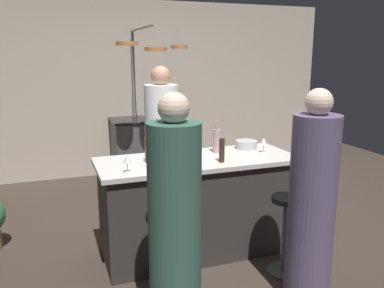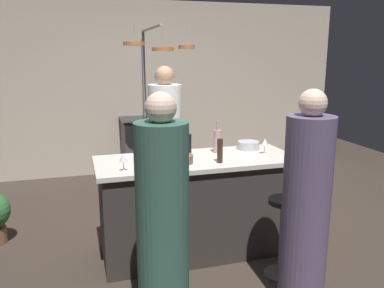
% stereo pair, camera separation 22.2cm
% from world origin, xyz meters
% --- Properties ---
extents(ground_plane, '(9.00, 9.00, 0.00)m').
position_xyz_m(ground_plane, '(0.00, 0.00, 0.00)').
color(ground_plane, '#382D26').
extents(back_wall, '(6.40, 0.16, 2.60)m').
position_xyz_m(back_wall, '(0.00, 2.85, 1.30)').
color(back_wall, '#BCAD99').
rests_on(back_wall, ground_plane).
extents(kitchen_island, '(1.80, 0.72, 0.90)m').
position_xyz_m(kitchen_island, '(0.00, 0.00, 0.45)').
color(kitchen_island, '#332D2B').
rests_on(kitchen_island, ground_plane).
extents(stove_range, '(0.80, 0.64, 0.89)m').
position_xyz_m(stove_range, '(0.00, 2.45, 0.45)').
color(stove_range, '#47474C').
rests_on(stove_range, ground_plane).
extents(chef, '(0.36, 0.36, 1.70)m').
position_xyz_m(chef, '(-0.10, 0.83, 0.79)').
color(chef, white).
rests_on(chef, ground_plane).
extents(bar_stool_right, '(0.28, 0.28, 0.68)m').
position_xyz_m(bar_stool_right, '(0.55, -0.62, 0.38)').
color(bar_stool_right, '#4C4C51').
rests_on(bar_stool_right, ground_plane).
extents(guest_right, '(0.34, 0.34, 1.59)m').
position_xyz_m(guest_right, '(0.50, -0.99, 0.74)').
color(guest_right, '#594C6B').
rests_on(guest_right, ground_plane).
extents(bar_stool_left, '(0.28, 0.28, 0.68)m').
position_xyz_m(bar_stool_left, '(-0.50, -0.62, 0.38)').
color(bar_stool_left, '#4C4C51').
rests_on(bar_stool_left, ground_plane).
extents(guest_left, '(0.34, 0.34, 1.60)m').
position_xyz_m(guest_left, '(-0.53, -0.99, 0.74)').
color(guest_left, '#33594C').
rests_on(guest_left, ground_plane).
extents(overhead_pot_rack, '(0.88, 1.31, 2.17)m').
position_xyz_m(overhead_pot_rack, '(-0.01, 1.97, 1.69)').
color(overhead_pot_rack, gray).
rests_on(overhead_pot_rack, ground_plane).
extents(pepper_mill, '(0.05, 0.05, 0.21)m').
position_xyz_m(pepper_mill, '(0.15, -0.19, 1.01)').
color(pepper_mill, '#382319').
rests_on(pepper_mill, kitchen_island).
extents(wine_bottle_dark, '(0.07, 0.07, 0.29)m').
position_xyz_m(wine_bottle_dark, '(-0.05, 0.12, 1.01)').
color(wine_bottle_dark, black).
rests_on(wine_bottle_dark, kitchen_island).
extents(wine_bottle_amber, '(0.07, 0.07, 0.31)m').
position_xyz_m(wine_bottle_amber, '(-0.44, 0.02, 1.02)').
color(wine_bottle_amber, brown).
rests_on(wine_bottle_amber, kitchen_island).
extents(wine_bottle_rose, '(0.07, 0.07, 0.30)m').
position_xyz_m(wine_bottle_rose, '(0.25, 0.15, 1.02)').
color(wine_bottle_rose, '#B78C8E').
rests_on(wine_bottle_rose, kitchen_island).
extents(wine_glass_near_right_guest, '(0.07, 0.07, 0.15)m').
position_xyz_m(wine_glass_near_right_guest, '(-0.68, -0.22, 1.01)').
color(wine_glass_near_right_guest, silver).
rests_on(wine_glass_near_right_guest, kitchen_island).
extents(wine_glass_by_chef, '(0.07, 0.07, 0.15)m').
position_xyz_m(wine_glass_by_chef, '(0.66, -0.02, 1.01)').
color(wine_glass_by_chef, silver).
rests_on(wine_glass_by_chef, kitchen_island).
extents(wine_glass_near_left_guest, '(0.07, 0.07, 0.15)m').
position_xyz_m(wine_glass_near_left_guest, '(-0.39, -0.24, 1.01)').
color(wine_glass_near_left_guest, silver).
rests_on(wine_glass_near_left_guest, kitchen_island).
extents(mixing_bowl_wooden, '(0.22, 0.22, 0.07)m').
position_xyz_m(mixing_bowl_wooden, '(-0.18, -0.10, 0.94)').
color(mixing_bowl_wooden, brown).
rests_on(mixing_bowl_wooden, kitchen_island).
extents(mixing_bowl_steel, '(0.21, 0.21, 0.08)m').
position_xyz_m(mixing_bowl_steel, '(0.59, 0.19, 0.94)').
color(mixing_bowl_steel, '#B7B7BC').
rests_on(mixing_bowl_steel, kitchen_island).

